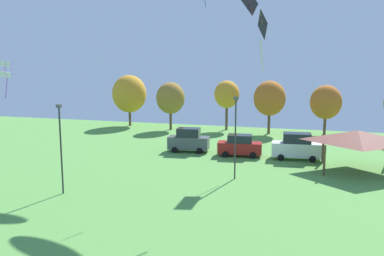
{
  "coord_description": "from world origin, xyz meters",
  "views": [
    {
      "loc": [
        4.58,
        1.1,
        9.32
      ],
      "look_at": [
        0.46,
        15.19,
        6.97
      ],
      "focal_mm": 38.0,
      "sensor_mm": 36.0,
      "label": 1
    }
  ],
  "objects_px": {
    "kite_flying_0": "(250,2)",
    "parked_car_third_from_left": "(297,147)",
    "light_post_1": "(61,144)",
    "treeline_tree_1": "(170,98)",
    "parked_car_leftmost": "(189,140)",
    "treeline_tree_3": "(270,98)",
    "treeline_tree_4": "(326,102)",
    "kite_flying_1": "(262,26)",
    "treeline_tree_2": "(227,95)",
    "parked_car_second_from_left": "(240,145)",
    "kite_flying_3": "(5,69)",
    "treeline_tree_0": "(129,94)",
    "light_post_0": "(235,133)",
    "park_pavilion": "(358,136)"
  },
  "relations": [
    {
      "from": "kite_flying_0",
      "to": "parked_car_third_from_left",
      "type": "bearing_deg",
      "value": 69.25
    },
    {
      "from": "parked_car_second_from_left",
      "to": "light_post_1",
      "type": "bearing_deg",
      "value": -129.83
    },
    {
      "from": "treeline_tree_0",
      "to": "light_post_1",
      "type": "bearing_deg",
      "value": -73.65
    },
    {
      "from": "kite_flying_0",
      "to": "parked_car_leftmost",
      "type": "distance_m",
      "value": 17.57
    },
    {
      "from": "parked_car_third_from_left",
      "to": "treeline_tree_1",
      "type": "xyz_separation_m",
      "value": [
        -17.72,
        13.54,
        3.19
      ]
    },
    {
      "from": "treeline_tree_1",
      "to": "kite_flying_0",
      "type": "bearing_deg",
      "value": -58.08
    },
    {
      "from": "treeline_tree_2",
      "to": "treeline_tree_4",
      "type": "xyz_separation_m",
      "value": [
        13.18,
        -0.15,
        -0.71
      ]
    },
    {
      "from": "light_post_0",
      "to": "treeline_tree_3",
      "type": "distance_m",
      "value": 22.41
    },
    {
      "from": "light_post_1",
      "to": "treeline_tree_1",
      "type": "distance_m",
      "value": 29.14
    },
    {
      "from": "kite_flying_3",
      "to": "treeline_tree_2",
      "type": "relative_size",
      "value": 0.41
    },
    {
      "from": "light_post_1",
      "to": "treeline_tree_4",
      "type": "distance_m",
      "value": 36.34
    },
    {
      "from": "parked_car_leftmost",
      "to": "treeline_tree_3",
      "type": "bearing_deg",
      "value": 57.17
    },
    {
      "from": "kite_flying_3",
      "to": "treeline_tree_4",
      "type": "xyz_separation_m",
      "value": [
        24.0,
        30.06,
        -4.59
      ]
    },
    {
      "from": "parked_car_second_from_left",
      "to": "parked_car_third_from_left",
      "type": "bearing_deg",
      "value": -5.2
    },
    {
      "from": "parked_car_leftmost",
      "to": "treeline_tree_0",
      "type": "xyz_separation_m",
      "value": [
        -13.74,
        14.99,
        3.54
      ]
    },
    {
      "from": "kite_flying_3",
      "to": "treeline_tree_0",
      "type": "xyz_separation_m",
      "value": [
        -3.89,
        29.92,
        -4.08
      ]
    },
    {
      "from": "kite_flying_1",
      "to": "treeline_tree_1",
      "type": "xyz_separation_m",
      "value": [
        -14.33,
        15.45,
        -8.16
      ]
    },
    {
      "from": "treeline_tree_3",
      "to": "treeline_tree_2",
      "type": "bearing_deg",
      "value": 164.73
    },
    {
      "from": "treeline_tree_4",
      "to": "treeline_tree_3",
      "type": "bearing_deg",
      "value": -168.07
    },
    {
      "from": "treeline_tree_0",
      "to": "treeline_tree_3",
      "type": "xyz_separation_m",
      "value": [
        20.78,
        -1.37,
        -0.05
      ]
    },
    {
      "from": "light_post_0",
      "to": "treeline_tree_4",
      "type": "distance_m",
      "value": 25.07
    },
    {
      "from": "light_post_1",
      "to": "treeline_tree_0",
      "type": "bearing_deg",
      "value": 106.35
    },
    {
      "from": "park_pavilion",
      "to": "treeline_tree_2",
      "type": "relative_size",
      "value": 1.02
    },
    {
      "from": "kite_flying_0",
      "to": "parked_car_third_from_left",
      "type": "height_order",
      "value": "kite_flying_0"
    },
    {
      "from": "kite_flying_1",
      "to": "parked_car_second_from_left",
      "type": "relative_size",
      "value": 1.22
    },
    {
      "from": "light_post_1",
      "to": "kite_flying_3",
      "type": "bearing_deg",
      "value": 168.87
    },
    {
      "from": "kite_flying_1",
      "to": "light_post_1",
      "type": "height_order",
      "value": "kite_flying_1"
    },
    {
      "from": "light_post_1",
      "to": "light_post_0",
      "type": "bearing_deg",
      "value": 32.62
    },
    {
      "from": "parked_car_leftmost",
      "to": "treeline_tree_0",
      "type": "relative_size",
      "value": 0.58
    },
    {
      "from": "parked_car_second_from_left",
      "to": "parked_car_third_from_left",
      "type": "relative_size",
      "value": 0.93
    },
    {
      "from": "kite_flying_3",
      "to": "light_post_1",
      "type": "bearing_deg",
      "value": -11.13
    },
    {
      "from": "parked_car_second_from_left",
      "to": "parked_car_third_from_left",
      "type": "xyz_separation_m",
      "value": [
        5.56,
        0.1,
        0.18
      ]
    },
    {
      "from": "treeline_tree_2",
      "to": "treeline_tree_3",
      "type": "xyz_separation_m",
      "value": [
        6.06,
        -1.66,
        -0.25
      ]
    },
    {
      "from": "kite_flying_0",
      "to": "parked_car_third_from_left",
      "type": "relative_size",
      "value": 0.43
    },
    {
      "from": "parked_car_leftmost",
      "to": "park_pavilion",
      "type": "xyz_separation_m",
      "value": [
        16.26,
        -3.39,
        1.85
      ]
    },
    {
      "from": "parked_car_second_from_left",
      "to": "treeline_tree_0",
      "type": "xyz_separation_m",
      "value": [
        -19.3,
        15.52,
        3.68
      ]
    },
    {
      "from": "treeline_tree_1",
      "to": "park_pavilion",
      "type": "bearing_deg",
      "value": -35.83
    },
    {
      "from": "kite_flying_1",
      "to": "kite_flying_3",
      "type": "xyz_separation_m",
      "value": [
        -17.58,
        -12.6,
        -3.77
      ]
    },
    {
      "from": "kite_flying_3",
      "to": "light_post_0",
      "type": "height_order",
      "value": "kite_flying_3"
    },
    {
      "from": "parked_car_second_from_left",
      "to": "treeline_tree_1",
      "type": "xyz_separation_m",
      "value": [
        -12.16,
        13.65,
        3.37
      ]
    },
    {
      "from": "treeline_tree_4",
      "to": "parked_car_leftmost",
      "type": "bearing_deg",
      "value": -133.09
    },
    {
      "from": "kite_flying_0",
      "to": "light_post_0",
      "type": "relative_size",
      "value": 0.31
    },
    {
      "from": "kite_flying_0",
      "to": "parked_car_leftmost",
      "type": "height_order",
      "value": "kite_flying_0"
    },
    {
      "from": "parked_car_leftmost",
      "to": "light_post_1",
      "type": "bearing_deg",
      "value": -111.84
    },
    {
      "from": "treeline_tree_4",
      "to": "treeline_tree_2",
      "type": "bearing_deg",
      "value": 179.34
    },
    {
      "from": "parked_car_third_from_left",
      "to": "treeline_tree_3",
      "type": "distance_m",
      "value": 15.03
    },
    {
      "from": "treeline_tree_3",
      "to": "light_post_1",
      "type": "bearing_deg",
      "value": -111.59
    },
    {
      "from": "treeline_tree_4",
      "to": "kite_flying_1",
      "type": "bearing_deg",
      "value": -110.2
    },
    {
      "from": "parked_car_second_from_left",
      "to": "light_post_1",
      "type": "relative_size",
      "value": 0.7
    },
    {
      "from": "parked_car_second_from_left",
      "to": "park_pavilion",
      "type": "bearing_deg",
      "value": -21.25
    }
  ]
}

